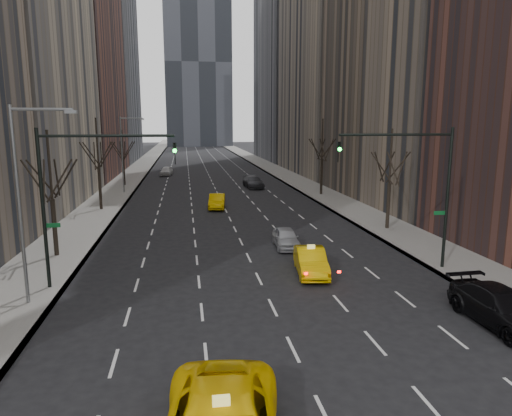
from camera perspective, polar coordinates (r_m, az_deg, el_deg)
name	(u,v)px	position (r m, az deg, el deg)	size (l,w,h in m)	color
ground	(325,415)	(14.67, 8.61, -24.26)	(400.00, 400.00, 0.00)	black
sidewalk_left	(136,172)	(82.30, -14.75, 4.41)	(4.50, 320.00, 0.15)	slate
sidewalk_right	(274,170)	(83.43, 2.29, 4.82)	(4.50, 320.00, 0.15)	slate
bld_left_far	(65,33)	(80.61, -22.77, 19.50)	(14.00, 28.00, 44.00)	brown
bld_left_deep	(98,21)	(111.03, -19.20, 21.22)	(14.00, 30.00, 60.00)	slate
bld_right_far	(338,19)	(81.31, 10.24, 22.18)	(14.00, 28.00, 50.00)	tan
bld_right_deep	(294,31)	(111.35, 4.75, 21.18)	(14.00, 30.00, 58.00)	slate
tree_lw_b	(52,199)	(30.92, -24.11, 0.99)	(3.36, 3.50, 7.82)	black
tree_lw_c	(99,169)	(46.38, -19.05, 4.62)	(3.36, 3.50, 8.74)	black
tree_lw_d	(123,160)	(64.16, -16.26, 5.83)	(3.36, 3.50, 7.36)	black
tree_rw_b	(389,183)	(37.29, 16.33, 2.97)	(3.36, 3.50, 7.82)	black
tree_rw_c	(322,161)	(54.00, 8.24, 5.84)	(3.36, 3.50, 8.74)	black
traffic_mast_left	(77,182)	(24.21, -21.46, 3.02)	(6.69, 0.39, 8.00)	black
traffic_mast_right	(421,176)	(26.92, 19.92, 3.80)	(6.69, 0.39, 8.00)	black
streetlight_near	(26,186)	(22.74, -26.82, 2.50)	(2.83, 0.22, 9.00)	slate
streetlight_far	(125,147)	(56.95, -16.08, 7.37)	(2.83, 0.22, 9.00)	slate
taxi_sedan	(311,261)	(25.93, 6.86, -6.62)	(1.55, 4.44, 1.46)	#D5A804
silver_sedan_ahead	(286,238)	(31.25, 3.76, -3.73)	(1.57, 3.90, 1.33)	#9B9CA2
parked_suv_black	(502,308)	(21.97, 28.35, -10.94)	(2.18, 5.36, 1.56)	black
far_taxi	(217,201)	(45.53, -4.89, 0.84)	(1.52, 4.37, 1.44)	#DDAA04
far_suv_grey	(253,182)	(60.14, -0.36, 3.28)	(2.14, 5.26, 1.53)	#323338
far_car_white	(166,171)	(76.05, -11.14, 4.57)	(1.71, 4.25, 1.45)	silver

